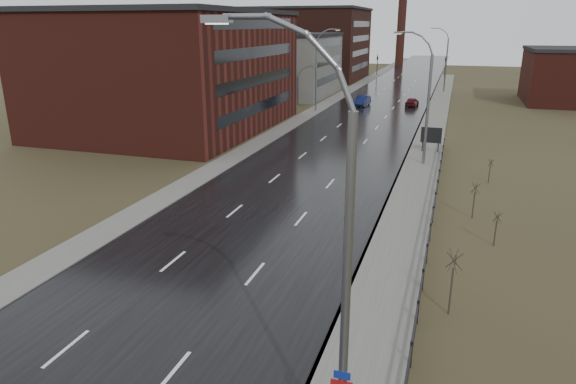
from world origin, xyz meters
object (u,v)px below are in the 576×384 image
Objects in this scene: streetlight_main at (334,269)px; car_far at (412,102)px; car_near at (362,101)px; billboard at (431,136)px.

streetlight_main is 68.89m from car_far.
car_near is (-10.94, 66.78, -5.28)m from streetlight_main.
car_near reaches higher than car_far.
streetlight_main reaches higher than car_near.
billboard is at bearing 89.07° from streetlight_main.
streetlight_main reaches higher than billboard.
car_near is at bearing 99.31° from streetlight_main.
billboard is 0.54× the size of car_near.
car_near is 7.49m from car_far.
car_far is at bearing 98.23° from billboard.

